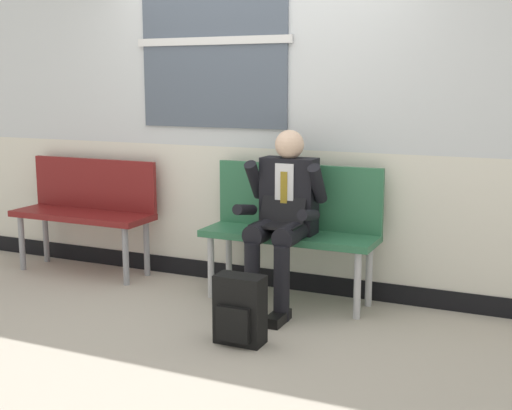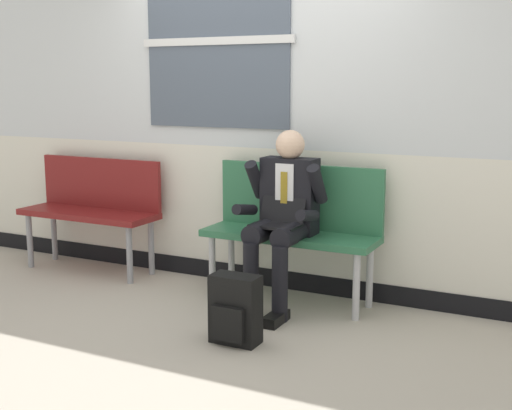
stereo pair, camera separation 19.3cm
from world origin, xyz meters
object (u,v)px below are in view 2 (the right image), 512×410
bench_with_person (294,221)px  bench_empty (93,204)px  backpack (235,310)px  person_seated (282,214)px

bench_with_person → bench_empty: bearing=-179.9°
bench_with_person → backpack: bearing=-88.3°
bench_empty → backpack: 2.17m
bench_with_person → bench_empty: bench_with_person is taller
bench_empty → person_seated: 1.90m
bench_with_person → person_seated: (0.00, -0.21, 0.09)m
backpack → bench_with_person: bearing=91.7°
bench_empty → backpack: size_ratio=2.85×
bench_with_person → person_seated: person_seated is taller
bench_with_person → person_seated: 0.23m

